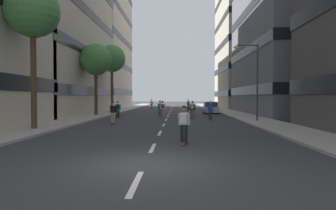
{
  "coord_description": "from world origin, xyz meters",
  "views": [
    {
      "loc": [
        1.04,
        -9.08,
        2.16
      ],
      "look_at": [
        0.0,
        23.22,
        1.25
      ],
      "focal_mm": 30.71,
      "sensor_mm": 36.0,
      "label": 1
    }
  ],
  "objects_px": {
    "street_tree_far": "(112,59)",
    "streetlamp_right": "(253,74)",
    "skater_2": "(188,104)",
    "skater_1": "(184,122)",
    "skater_5": "(211,109)",
    "skater_7": "(192,109)",
    "street_tree_mid": "(96,60)",
    "parked_car_near": "(210,108)",
    "skater_0": "(113,111)",
    "street_tree_near": "(33,12)",
    "skater_3": "(160,107)",
    "skater_6": "(163,108)",
    "skater_8": "(118,108)",
    "skater_4": "(152,103)"
  },
  "relations": [
    {
      "from": "street_tree_mid",
      "to": "skater_1",
      "type": "bearing_deg",
      "value": -63.65
    },
    {
      "from": "parked_car_near",
      "to": "skater_7",
      "type": "relative_size",
      "value": 2.47
    },
    {
      "from": "skater_0",
      "to": "skater_8",
      "type": "xyz_separation_m",
      "value": [
        -0.71,
        5.32,
        0.03
      ]
    },
    {
      "from": "skater_1",
      "to": "skater_4",
      "type": "relative_size",
      "value": 1.0
    },
    {
      "from": "street_tree_mid",
      "to": "skater_4",
      "type": "relative_size",
      "value": 4.52
    },
    {
      "from": "street_tree_far",
      "to": "skater_6",
      "type": "bearing_deg",
      "value": -54.0
    },
    {
      "from": "street_tree_near",
      "to": "skater_4",
      "type": "relative_size",
      "value": 5.17
    },
    {
      "from": "street_tree_mid",
      "to": "skater_5",
      "type": "relative_size",
      "value": 4.52
    },
    {
      "from": "skater_1",
      "to": "skater_5",
      "type": "xyz_separation_m",
      "value": [
        2.82,
        13.93,
        -0.03
      ]
    },
    {
      "from": "skater_3",
      "to": "skater_6",
      "type": "height_order",
      "value": "same"
    },
    {
      "from": "skater_7",
      "to": "skater_8",
      "type": "xyz_separation_m",
      "value": [
        -7.39,
        0.24,
        0.0
      ]
    },
    {
      "from": "skater_4",
      "to": "skater_7",
      "type": "xyz_separation_m",
      "value": [
        6.17,
        -24.19,
        0.03
      ]
    },
    {
      "from": "street_tree_near",
      "to": "street_tree_far",
      "type": "relative_size",
      "value": 0.98
    },
    {
      "from": "street_tree_mid",
      "to": "streetlamp_right",
      "type": "relative_size",
      "value": 1.24
    },
    {
      "from": "skater_2",
      "to": "skater_8",
      "type": "xyz_separation_m",
      "value": [
        -7.69,
        -17.99,
        0.0
      ]
    },
    {
      "from": "street_tree_far",
      "to": "streetlamp_right",
      "type": "distance_m",
      "value": 22.36
    },
    {
      "from": "parked_car_near",
      "to": "skater_0",
      "type": "relative_size",
      "value": 2.47
    },
    {
      "from": "street_tree_mid",
      "to": "skater_1",
      "type": "height_order",
      "value": "street_tree_mid"
    },
    {
      "from": "skater_6",
      "to": "skater_7",
      "type": "xyz_separation_m",
      "value": [
        3.0,
        -1.61,
        0.0
      ]
    },
    {
      "from": "skater_7",
      "to": "skater_5",
      "type": "bearing_deg",
      "value": -33.92
    },
    {
      "from": "street_tree_near",
      "to": "skater_6",
      "type": "distance_m",
      "value": 15.33
    },
    {
      "from": "parked_car_near",
      "to": "skater_2",
      "type": "distance_m",
      "value": 8.96
    },
    {
      "from": "street_tree_near",
      "to": "skater_8",
      "type": "relative_size",
      "value": 5.17
    },
    {
      "from": "streetlamp_right",
      "to": "skater_0",
      "type": "distance_m",
      "value": 12.18
    },
    {
      "from": "skater_5",
      "to": "skater_7",
      "type": "distance_m",
      "value": 1.97
    },
    {
      "from": "street_tree_far",
      "to": "skater_3",
      "type": "xyz_separation_m",
      "value": [
        7.28,
        -8.08,
        -6.53
      ]
    },
    {
      "from": "street_tree_far",
      "to": "skater_2",
      "type": "xyz_separation_m",
      "value": [
        11.0,
        6.02,
        -6.5
      ]
    },
    {
      "from": "skater_2",
      "to": "skater_1",
      "type": "bearing_deg",
      "value": -92.55
    },
    {
      "from": "street_tree_near",
      "to": "skater_2",
      "type": "height_order",
      "value": "street_tree_near"
    },
    {
      "from": "skater_8",
      "to": "parked_car_near",
      "type": "bearing_deg",
      "value": 42.56
    },
    {
      "from": "skater_1",
      "to": "skater_6",
      "type": "bearing_deg",
      "value": 96.24
    },
    {
      "from": "street_tree_near",
      "to": "skater_3",
      "type": "bearing_deg",
      "value": 62.6
    },
    {
      "from": "skater_1",
      "to": "skater_2",
      "type": "relative_size",
      "value": 1.0
    },
    {
      "from": "skater_0",
      "to": "skater_7",
      "type": "bearing_deg",
      "value": 37.2
    },
    {
      "from": "parked_car_near",
      "to": "skater_2",
      "type": "xyz_separation_m",
      "value": [
        -2.56,
        8.58,
        0.32
      ]
    },
    {
      "from": "street_tree_near",
      "to": "skater_4",
      "type": "distance_m",
      "value": 35.03
    },
    {
      "from": "skater_1",
      "to": "skater_4",
      "type": "height_order",
      "value": "same"
    },
    {
      "from": "streetlamp_right",
      "to": "skater_5",
      "type": "distance_m",
      "value": 5.12
    },
    {
      "from": "skater_2",
      "to": "skater_0",
      "type": "bearing_deg",
      "value": -106.69
    },
    {
      "from": "skater_0",
      "to": "skater_3",
      "type": "bearing_deg",
      "value": 70.43
    },
    {
      "from": "street_tree_mid",
      "to": "streetlamp_right",
      "type": "xyz_separation_m",
      "value": [
        15.66,
        -7.58,
        -2.21
      ]
    },
    {
      "from": "street_tree_mid",
      "to": "skater_8",
      "type": "relative_size",
      "value": 4.52
    },
    {
      "from": "skater_2",
      "to": "skater_5",
      "type": "height_order",
      "value": "same"
    },
    {
      "from": "streetlamp_right",
      "to": "skater_8",
      "type": "bearing_deg",
      "value": 163.59
    },
    {
      "from": "skater_2",
      "to": "skater_5",
      "type": "distance_m",
      "value": 19.38
    },
    {
      "from": "skater_4",
      "to": "skater_8",
      "type": "relative_size",
      "value": 1.0
    },
    {
      "from": "skater_5",
      "to": "skater_7",
      "type": "relative_size",
      "value": 1.0
    },
    {
      "from": "street_tree_near",
      "to": "skater_2",
      "type": "bearing_deg",
      "value": 68.66
    },
    {
      "from": "skater_0",
      "to": "street_tree_far",
      "type": "bearing_deg",
      "value": 103.07
    },
    {
      "from": "street_tree_mid",
      "to": "street_tree_far",
      "type": "bearing_deg",
      "value": 90.0
    }
  ]
}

